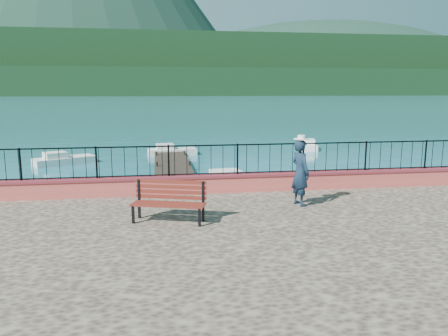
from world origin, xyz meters
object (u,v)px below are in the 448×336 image
object	(u,v)px
boat_1	(237,177)
boat_4	(172,149)
boat_5	(307,143)
park_bench	(169,210)
person	(300,173)
boat_0	(145,190)
boat_3	(64,158)

from	to	relation	value
boat_1	boat_4	size ratio (longest dim) A/B	1.18
boat_5	park_bench	bearing A→B (deg)	167.28
person	boat_0	size ratio (longest dim) A/B	0.47
park_bench	boat_1	bearing A→B (deg)	86.49
park_bench	boat_4	distance (m)	19.46
park_bench	boat_3	distance (m)	17.63
person	boat_3	size ratio (longest dim) A/B	0.54
boat_5	boat_1	bearing A→B (deg)	162.59
boat_1	person	bearing A→B (deg)	-93.79
person	boat_3	xyz separation A→B (m)	(-9.56, 15.57, -1.75)
park_bench	boat_0	xyz separation A→B (m)	(-0.79, 7.03, -1.11)
park_bench	person	distance (m)	3.95
park_bench	person	size ratio (longest dim) A/B	1.02
boat_1	boat_5	xyz separation A→B (m)	(7.67, 12.06, 0.00)
boat_4	park_bench	bearing A→B (deg)	-98.06
boat_1	park_bench	bearing A→B (deg)	-116.84
person	boat_4	bearing A→B (deg)	-6.92
boat_4	boat_0	bearing A→B (deg)	-103.01
boat_5	boat_0	bearing A→B (deg)	154.83
person	boat_0	world-z (taller)	person
boat_0	boat_1	xyz separation A→B (m)	(4.24, 2.03, 0.00)
boat_0	boat_3	xyz separation A→B (m)	(-5.01, 9.58, 0.00)
person	boat_4	xyz separation A→B (m)	(-2.96, 18.37, -1.75)
boat_1	boat_5	size ratio (longest dim) A/B	1.05
boat_1	boat_3	size ratio (longest dim) A/B	1.10
boat_1	boat_4	distance (m)	10.68
boat_5	person	bearing A→B (deg)	174.91
person	boat_5	distance (m)	21.45
person	boat_0	bearing A→B (deg)	21.12
boat_3	boat_4	bearing A→B (deg)	-6.20
park_bench	boat_4	world-z (taller)	park_bench
person	boat_5	xyz separation A→B (m)	(7.36, 20.08, -1.75)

